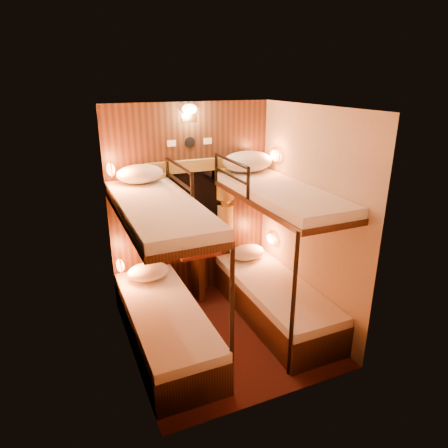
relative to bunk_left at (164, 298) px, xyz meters
name	(u,v)px	position (x,y,z in m)	size (l,w,h in m)	color
floor	(225,333)	(0.65, -0.07, -0.56)	(2.10, 2.10, 0.00)	#380F10
ceiling	(225,107)	(0.65, -0.07, 1.84)	(2.10, 2.10, 0.00)	silver
wall_back	(191,203)	(0.65, 0.98, 0.64)	(2.40, 2.40, 0.00)	#C6B293
wall_front	(279,277)	(0.65, -1.12, 0.64)	(2.40, 2.40, 0.00)	#C6B293
wall_left	(124,248)	(-0.35, -0.07, 0.64)	(2.40, 2.40, 0.00)	#C6B293
wall_right	(308,219)	(1.65, -0.07, 0.64)	(2.40, 2.40, 0.00)	#C6B293
back_panel	(191,204)	(0.65, 0.97, 0.64)	(2.00, 0.03, 2.40)	black
bunk_left	(164,298)	(0.00, 0.00, 0.00)	(0.72, 1.90, 1.82)	black
bunk_right	(275,274)	(1.30, 0.00, 0.00)	(0.72, 1.90, 1.82)	black
window	(192,206)	(0.65, 0.94, 0.62)	(1.00, 0.12, 0.79)	black
curtains	(193,200)	(0.65, 0.90, 0.71)	(1.10, 0.22, 1.00)	olive
back_fixtures	(190,116)	(0.65, 0.93, 1.69)	(0.54, 0.09, 0.48)	black
reading_lamps	(201,208)	(0.65, 0.63, 0.68)	(2.00, 0.20, 1.25)	orange
table	(198,268)	(0.65, 0.78, -0.14)	(0.50, 0.34, 0.66)	#521E12
bottle_left	(187,242)	(0.53, 0.83, 0.21)	(0.08, 0.08, 0.26)	#99BFE5
bottle_right	(204,240)	(0.76, 0.82, 0.20)	(0.07, 0.07, 0.24)	#99BFE5
sachet_a	(202,251)	(0.69, 0.75, 0.09)	(0.09, 0.06, 0.01)	silver
sachet_b	(205,248)	(0.76, 0.79, 0.09)	(0.08, 0.06, 0.01)	silver
pillow_lower_left	(148,272)	(0.00, 0.65, -0.01)	(0.48, 0.35, 0.19)	white
pillow_lower_right	(247,252)	(1.30, 0.69, -0.01)	(0.45, 0.32, 0.18)	white
pillow_upper_left	(140,174)	(0.00, 0.72, 1.13)	(0.50, 0.36, 0.20)	white
pillow_upper_right	(248,161)	(1.30, 0.74, 1.15)	(0.62, 0.45, 0.24)	white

